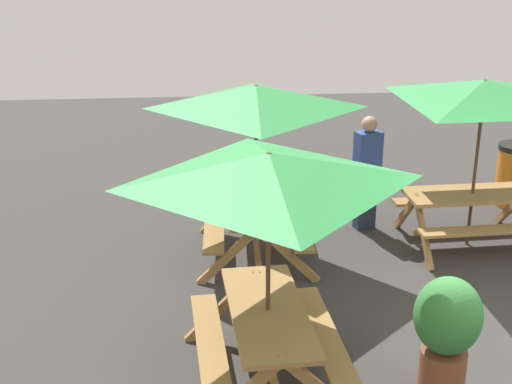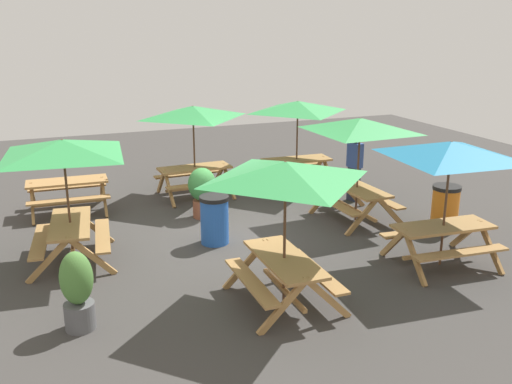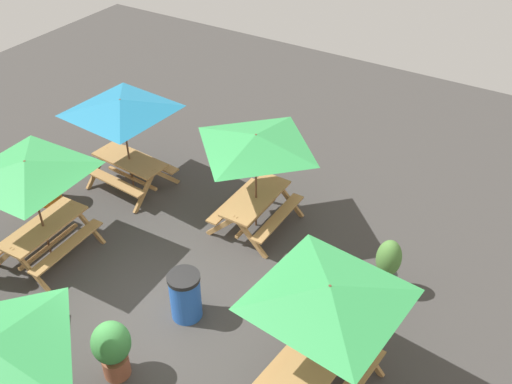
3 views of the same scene
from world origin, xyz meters
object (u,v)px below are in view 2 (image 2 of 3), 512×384
picnic_table_4 (193,119)px  picnic_table_6 (64,157)px  picnic_table_3 (68,189)px  trash_bin_blue (215,220)px  picnic_table_2 (285,182)px  trash_bin_orange (445,208)px  potted_plant_0 (202,189)px  picnic_table_0 (298,113)px  picnic_table_1 (450,159)px  picnic_table_5 (360,132)px  potted_plant_1 (77,290)px  person_standing (354,166)px

picnic_table_4 → picnic_table_6: 4.52m
picnic_table_3 → trash_bin_blue: 4.03m
picnic_table_2 → picnic_table_4: (6.06, -0.26, 0.00)m
trash_bin_orange → potted_plant_0: bearing=59.4°
picnic_table_0 → picnic_table_3: size_ratio=1.26×
picnic_table_1 → picnic_table_2: bearing=9.1°
picnic_table_5 → trash_bin_orange: 2.40m
picnic_table_2 → picnic_table_5: size_ratio=0.83×
picnic_table_0 → trash_bin_orange: 4.69m
picnic_table_6 → potted_plant_1: (-2.57, 0.10, -1.37)m
picnic_table_5 → person_standing: size_ratio=1.69×
picnic_table_1 → picnic_table_2: (-0.28, 3.26, 0.00)m
picnic_table_3 → potted_plant_1: potted_plant_1 is taller
potted_plant_0 → trash_bin_blue: bearing=172.3°
picnic_table_2 → trash_bin_blue: bearing=5.4°
picnic_table_4 → trash_bin_blue: picnic_table_4 is taller
trash_bin_orange → person_standing: (2.54, 0.71, 0.39)m
potted_plant_0 → person_standing: person_standing is taller
picnic_table_2 → person_standing: bearing=-41.3°
picnic_table_1 → picnic_table_2: same height
potted_plant_0 → picnic_table_2: bearing=-179.6°
picnic_table_3 → picnic_table_5: (-2.93, -5.93, 1.43)m
picnic_table_1 → picnic_table_3: size_ratio=1.52×
trash_bin_orange → picnic_table_0: bearing=19.6°
picnic_table_1 → potted_plant_0: picnic_table_1 is taller
picnic_table_0 → picnic_table_6: same height
trash_bin_blue → person_standing: bearing=-70.2°
picnic_table_4 → trash_bin_orange: 6.25m
picnic_table_2 → picnic_table_3: (5.92, 2.83, -1.43)m
picnic_table_0 → picnic_table_1: size_ratio=0.83×
picnic_table_2 → picnic_table_4: 6.07m
picnic_table_0 → picnic_table_3: (-0.01, 5.86, -1.43)m
picnic_table_2 → trash_bin_blue: (2.82, 0.25, -1.49)m
picnic_table_0 → trash_bin_blue: bearing=46.2°
picnic_table_6 → trash_bin_orange: bearing=-92.7°
picnic_table_3 → potted_plant_0: 3.17m
picnic_table_3 → picnic_table_6: (-3.01, 0.15, 1.43)m
picnic_table_1 → picnic_table_4: 6.52m
picnic_table_3 → trash_bin_orange: size_ratio=1.89×
picnic_table_4 → trash_bin_blue: size_ratio=2.38×
picnic_table_0 → picnic_table_3: bearing=2.8°
person_standing → picnic_table_0: bearing=10.7°
picnic_table_3 → picnic_table_5: 6.77m
picnic_table_5 → picnic_table_6: same height
picnic_table_1 → trash_bin_orange: (1.46, -1.25, -1.49)m
picnic_table_4 → trash_bin_orange: picnic_table_4 is taller
picnic_table_5 → person_standing: (1.29, -0.70, -1.10)m
picnic_table_2 → picnic_table_5: (2.99, -3.11, 0.00)m
picnic_table_1 → picnic_table_3: bearing=-38.6°
picnic_table_3 → trash_bin_orange: trash_bin_orange is taller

